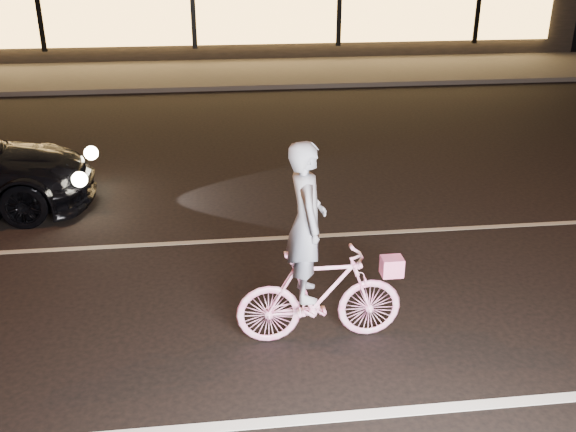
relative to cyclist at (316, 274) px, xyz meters
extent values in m
plane|color=black|center=(-1.32, 0.35, -0.73)|extent=(90.00, 90.00, 0.00)
cube|color=silver|center=(-1.32, -1.15, -0.72)|extent=(60.00, 0.12, 0.01)
cube|color=gray|center=(-1.32, 2.35, -0.72)|extent=(60.00, 0.10, 0.01)
cube|color=#383533|center=(-1.32, 13.35, -0.67)|extent=(30.00, 4.00, 0.12)
cube|color=#F9B457|center=(-1.32, 15.25, 0.87)|extent=(23.00, 0.15, 2.00)
cube|color=black|center=(-5.82, 15.17, 0.87)|extent=(0.15, 0.08, 2.20)
cube|color=black|center=(-1.32, 15.17, 0.87)|extent=(0.15, 0.08, 2.20)
cube|color=black|center=(3.18, 15.17, 0.87)|extent=(0.15, 0.08, 2.20)
cube|color=black|center=(7.68, 15.17, 0.87)|extent=(0.15, 0.08, 2.20)
imported|color=#FD3598|center=(0.04, 0.00, -0.24)|extent=(1.63, 0.46, 0.98)
imported|color=silver|center=(-0.10, 0.00, 0.55)|extent=(0.37, 0.56, 1.54)
cube|color=#E04476|center=(0.74, 0.00, 0.04)|extent=(0.20, 0.17, 0.19)
sphere|color=#FFF2BF|center=(-2.80, 4.50, -0.13)|extent=(0.22, 0.22, 0.22)
sphere|color=#FFF2BF|center=(-2.77, 3.31, -0.13)|extent=(0.22, 0.22, 0.22)
camera|label=1|loc=(-0.92, -5.29, 2.94)|focal=40.00mm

